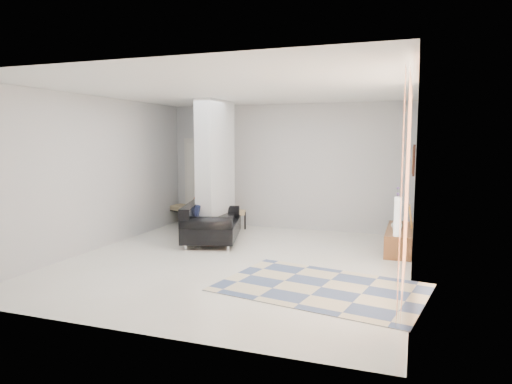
% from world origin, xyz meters
% --- Properties ---
extents(floor, '(6.00, 6.00, 0.00)m').
position_xyz_m(floor, '(0.00, 0.00, 0.00)').
color(floor, beige).
rests_on(floor, ground).
extents(ceiling, '(6.00, 6.00, 0.00)m').
position_xyz_m(ceiling, '(0.00, 0.00, 2.80)').
color(ceiling, white).
rests_on(ceiling, wall_back).
extents(wall_back, '(6.00, 0.00, 6.00)m').
position_xyz_m(wall_back, '(0.00, 3.00, 1.40)').
color(wall_back, '#B6B8BB').
rests_on(wall_back, ground).
extents(wall_front, '(6.00, 0.00, 6.00)m').
position_xyz_m(wall_front, '(0.00, -3.00, 1.40)').
color(wall_front, '#B6B8BB').
rests_on(wall_front, ground).
extents(wall_left, '(0.00, 6.00, 6.00)m').
position_xyz_m(wall_left, '(-2.75, 0.00, 1.40)').
color(wall_left, '#B6B8BB').
rests_on(wall_left, ground).
extents(wall_right, '(0.00, 6.00, 6.00)m').
position_xyz_m(wall_right, '(2.75, 0.00, 1.40)').
color(wall_right, '#B6B8BB').
rests_on(wall_right, ground).
extents(partition_column, '(0.35, 1.20, 2.80)m').
position_xyz_m(partition_column, '(-1.10, 1.60, 1.40)').
color(partition_column, silver).
rests_on(partition_column, floor).
extents(hallway_door, '(0.85, 0.06, 2.04)m').
position_xyz_m(hallway_door, '(-2.10, 2.96, 1.02)').
color(hallway_door, beige).
rests_on(hallway_door, floor).
extents(curtain, '(0.00, 2.55, 2.55)m').
position_xyz_m(curtain, '(2.67, -1.15, 1.45)').
color(curtain, orange).
rests_on(curtain, wall_right).
extents(wall_art, '(0.04, 0.45, 0.55)m').
position_xyz_m(wall_art, '(2.72, 1.70, 1.65)').
color(wall_art, black).
rests_on(wall_art, wall_right).
extents(media_console, '(0.45, 1.62, 0.80)m').
position_xyz_m(media_console, '(2.52, 1.70, 0.21)').
color(media_console, brown).
rests_on(media_console, floor).
extents(loveseat, '(1.40, 1.87, 0.76)m').
position_xyz_m(loveseat, '(-1.06, 1.18, 0.35)').
color(loveseat, silver).
rests_on(loveseat, floor).
extents(daybed, '(2.06, 1.53, 0.77)m').
position_xyz_m(daybed, '(-1.85, 2.63, 0.41)').
color(daybed, black).
rests_on(daybed, floor).
extents(area_rug, '(2.98, 2.26, 0.01)m').
position_xyz_m(area_rug, '(1.60, -0.90, 0.01)').
color(area_rug, '#C1B594').
rests_on(area_rug, floor).
extents(cylinder_lamp, '(0.12, 0.12, 0.66)m').
position_xyz_m(cylinder_lamp, '(2.50, 1.00, 0.73)').
color(cylinder_lamp, beige).
rests_on(cylinder_lamp, media_console).
extents(bronze_figurine, '(0.12, 0.12, 0.22)m').
position_xyz_m(bronze_figurine, '(2.47, 2.33, 0.51)').
color(bronze_figurine, '#2F2315').
rests_on(bronze_figurine, media_console).
extents(vase, '(0.21, 0.21, 0.20)m').
position_xyz_m(vase, '(2.47, 1.58, 0.50)').
color(vase, white).
rests_on(vase, media_console).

